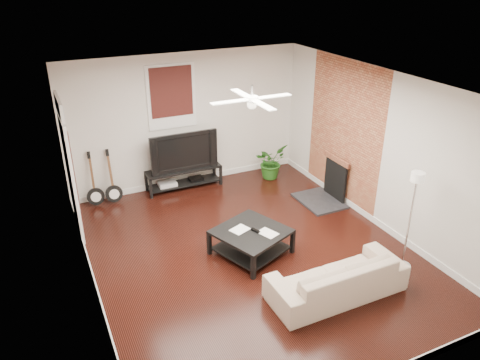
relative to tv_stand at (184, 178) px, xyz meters
The scene contains 14 objects.
room 3.03m from the tv_stand, 85.92° to the right, with size 5.01×6.01×2.81m.
brick_accent 3.43m from the tv_stand, 33.53° to the right, with size 0.02×2.20×2.80m, color #9F4E33.
fireplace 3.00m from the tv_stand, 36.58° to the right, with size 0.80×1.10×0.92m, color black.
window_back 1.74m from the tv_stand, 118.13° to the left, with size 1.00×0.06×1.30m, color #38130F.
door_left 2.64m from the tv_stand, 158.74° to the right, with size 0.08×1.00×2.50m, color white.
tv_stand is the anchor object (origin of this frame).
tv 0.63m from the tv_stand, 90.00° to the left, with size 1.42×0.19×0.82m, color black.
coffee_table 2.83m from the tv_stand, 86.11° to the right, with size 1.03×1.03×0.43m, color black.
sofa 4.36m from the tv_stand, 78.85° to the right, with size 2.01×0.79×0.59m, color tan.
floor_lamp 4.75m from the tv_stand, 62.28° to the right, with size 0.27×0.27×1.64m, color silver, non-canonical shape.
potted_plant 1.95m from the tv_stand, ahead, with size 0.68×0.59×0.76m, color #255F1B.
guitar_left 1.87m from the tv_stand, behind, with size 0.34×0.24×1.10m, color black, non-canonical shape.
guitar_right 1.52m from the tv_stand, behind, with size 0.34×0.24×1.10m, color black, non-canonical shape.
ceiling_fan 3.66m from the tv_stand, 85.92° to the right, with size 1.24×1.24×0.32m, color white, non-canonical shape.
Camera 1 is at (-2.89, -5.77, 4.36)m, focal length 34.55 mm.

